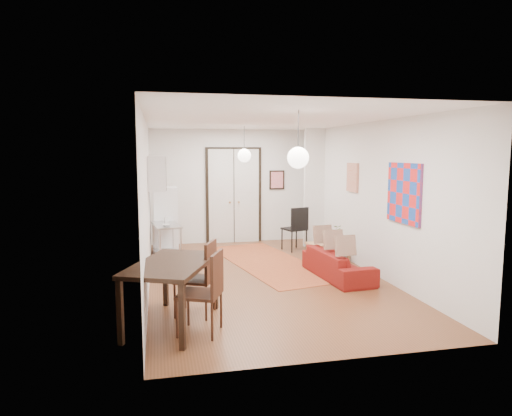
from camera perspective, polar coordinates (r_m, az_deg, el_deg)
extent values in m
plane|color=brown|center=(8.62, 1.07, -8.66)|extent=(7.00, 7.00, 0.00)
cube|color=white|center=(8.32, 1.12, 10.96)|extent=(4.20, 7.00, 0.02)
cube|color=silver|center=(11.76, -2.83, 2.73)|extent=(4.20, 0.02, 2.90)
cube|color=silver|center=(5.04, 10.31, -3.15)|extent=(4.20, 0.02, 2.90)
cube|color=silver|center=(8.12, -13.48, 0.61)|extent=(0.02, 7.00, 2.90)
cube|color=silver|center=(9.06, 14.14, 1.24)|extent=(0.02, 7.00, 2.90)
cube|color=silver|center=(11.74, -2.79, 1.49)|extent=(1.44, 0.06, 2.50)
cube|color=silver|center=(11.30, 7.26, 2.50)|extent=(0.50, 0.10, 2.90)
cube|color=silver|center=(9.58, -12.29, 4.29)|extent=(0.35, 1.00, 0.70)
cube|color=red|center=(7.93, 18.01, 1.76)|extent=(0.05, 1.00, 1.00)
cube|color=beige|center=(9.74, 11.98, 3.76)|extent=(0.05, 0.50, 0.60)
cube|color=red|center=(11.97, 2.64, 3.52)|extent=(0.40, 0.03, 0.50)
cube|color=#9D5E41|center=(10.08, -13.15, 4.68)|extent=(0.03, 0.44, 0.54)
sphere|color=white|center=(10.25, -1.48, 6.58)|extent=(0.30, 0.30, 0.30)
cylinder|color=black|center=(10.26, -1.49, 8.81)|extent=(0.01, 0.01, 0.50)
sphere|color=white|center=(6.37, 5.28, 6.28)|extent=(0.30, 0.30, 0.30)
cylinder|color=black|center=(6.38, 5.32, 9.87)|extent=(0.01, 0.01, 0.50)
cube|color=#AA552A|center=(9.74, 1.63, -6.78)|extent=(2.18, 4.07, 0.01)
imported|color=maroon|center=(8.68, 10.19, -6.89)|extent=(0.84, 1.83, 0.52)
cube|color=tan|center=(9.94, 9.01, -4.41)|extent=(0.94, 0.60, 0.04)
cube|color=tan|center=(9.67, 7.23, -5.90)|extent=(0.05, 0.05, 0.35)
cube|color=tan|center=(9.96, 11.52, -5.61)|extent=(0.05, 0.05, 0.35)
cube|color=tan|center=(10.03, 6.48, -5.41)|extent=(0.05, 0.05, 0.35)
cube|color=tan|center=(10.31, 10.64, -5.15)|extent=(0.05, 0.05, 0.35)
imported|color=#34642D|center=(9.94, 9.58, -3.18)|extent=(0.34, 0.38, 0.38)
cube|color=#ACAFB0|center=(9.97, -11.15, -2.09)|extent=(0.65, 1.09, 0.03)
cube|color=#ACAFB0|center=(10.09, -11.06, -5.56)|extent=(0.61, 1.05, 0.03)
cylinder|color=#ACAFB0|center=(9.57, -12.34, -4.85)|extent=(0.04, 0.04, 0.77)
cylinder|color=#ACAFB0|center=(9.58, -9.73, -4.78)|extent=(0.04, 0.04, 0.77)
cylinder|color=#ACAFB0|center=(10.51, -12.34, -3.80)|extent=(0.04, 0.04, 0.77)
cylinder|color=#ACAFB0|center=(10.51, -9.96, -3.74)|extent=(0.04, 0.04, 0.77)
imported|color=beige|center=(9.67, -11.12, -2.14)|extent=(0.23, 0.23, 0.05)
imported|color=#548CB6|center=(10.21, -11.19, -1.32)|extent=(0.09, 0.09, 0.16)
cube|color=white|center=(10.72, -11.23, -1.50)|extent=(0.55, 0.55, 1.53)
cube|color=black|center=(6.23, -10.45, -6.93)|extent=(1.43, 1.79, 0.06)
cube|color=black|center=(5.66, -14.19, -13.10)|extent=(0.09, 0.09, 0.81)
cube|color=black|center=(5.68, -6.05, -12.84)|extent=(0.09, 0.09, 0.81)
cube|color=black|center=(7.04, -13.80, -9.05)|extent=(0.09, 0.09, 0.81)
cube|color=black|center=(7.06, -7.34, -8.86)|extent=(0.09, 0.09, 0.81)
cube|color=#3C1D13|center=(6.66, -7.64, -8.84)|extent=(0.67, 0.65, 0.04)
cube|color=#3C1D13|center=(6.82, -7.85, -5.96)|extent=(0.23, 0.47, 0.54)
cylinder|color=#3C1D13|center=(6.51, -9.38, -11.63)|extent=(0.03, 0.03, 0.52)
cylinder|color=#3C1D13|center=(6.54, -5.51, -11.47)|extent=(0.03, 0.03, 0.52)
cylinder|color=#3C1D13|center=(6.94, -9.58, -10.44)|extent=(0.03, 0.03, 0.52)
cylinder|color=#3C1D13|center=(6.97, -5.96, -10.30)|extent=(0.03, 0.03, 0.52)
cube|color=#3C1D13|center=(5.99, -7.10, -10.64)|extent=(0.67, 0.65, 0.04)
cube|color=#3C1D13|center=(6.14, -7.34, -7.41)|extent=(0.23, 0.47, 0.54)
cylinder|color=#3C1D13|center=(5.85, -9.02, -13.80)|extent=(0.03, 0.03, 0.52)
cylinder|color=#3C1D13|center=(5.89, -4.69, -13.61)|extent=(0.03, 0.03, 0.52)
cylinder|color=#3C1D13|center=(6.28, -9.27, -12.34)|extent=(0.03, 0.03, 0.52)
cylinder|color=#3C1D13|center=(6.31, -5.25, -12.17)|extent=(0.03, 0.03, 0.52)
cube|color=black|center=(10.88, 4.81, -2.62)|extent=(0.60, 0.60, 0.04)
cube|color=black|center=(11.04, 4.49, -1.02)|extent=(0.47, 0.18, 0.51)
cylinder|color=black|center=(10.67, 4.04, -4.20)|extent=(0.03, 0.03, 0.51)
cylinder|color=black|center=(10.79, 6.18, -4.10)|extent=(0.03, 0.03, 0.51)
cylinder|color=black|center=(11.06, 3.44, -3.79)|extent=(0.03, 0.03, 0.51)
cylinder|color=black|center=(11.18, 5.50, -3.70)|extent=(0.03, 0.03, 0.51)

